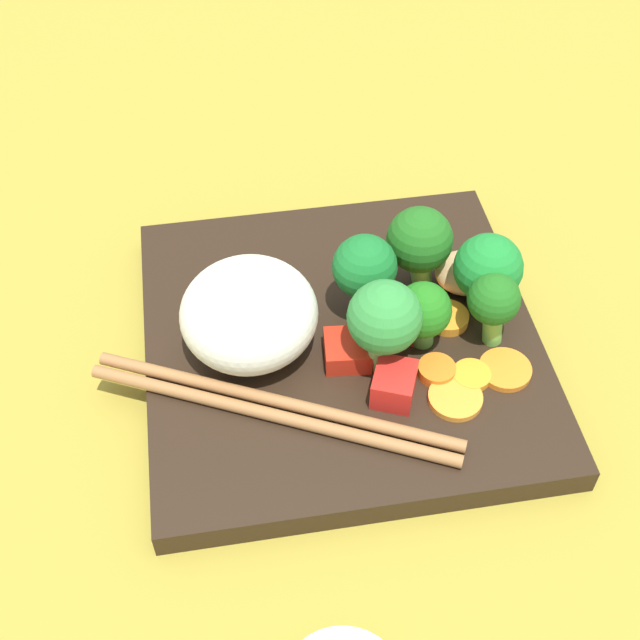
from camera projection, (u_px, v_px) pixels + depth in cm
name	position (u px, v px, depth cm)	size (l,w,h in cm)	color
ground_plane	(341.00, 363.00, 54.94)	(110.00, 110.00, 2.00)	olive
square_plate	(341.00, 344.00, 53.53)	(24.24, 24.24, 1.79)	black
rice_mound	(249.00, 312.00, 50.21)	(8.13, 8.22, 5.84)	white
broccoli_floret_0	(488.00, 269.00, 51.97)	(4.28, 4.28, 5.68)	#78BD50
broccoli_floret_1	(423.00, 312.00, 50.18)	(3.41, 3.41, 4.89)	#69A843
broccoli_floret_2	(420.00, 241.00, 53.15)	(4.21, 4.21, 6.02)	#63AC51
broccoli_floret_3	(365.00, 269.00, 51.46)	(3.99, 3.99, 6.01)	#7CB34F
broccoli_floret_4	(494.00, 302.00, 50.32)	(3.19, 3.19, 5.09)	#6CB146
broccoli_floret_5	(384.00, 319.00, 48.17)	(4.34, 4.34, 6.52)	#78B95C
carrot_slice_0	(448.00, 320.00, 53.23)	(2.63, 2.63, 0.68)	orange
carrot_slice_1	(471.00, 375.00, 50.45)	(2.29, 2.29, 0.45)	orange
carrot_slice_2	(427.00, 302.00, 54.38)	(2.53, 2.53, 0.46)	orange
carrot_slice_3	(505.00, 370.00, 50.75)	(3.17, 3.17, 0.41)	orange
carrot_slice_4	(455.00, 398.00, 49.36)	(3.19, 3.19, 0.42)	orange
carrot_slice_5	(436.00, 370.00, 50.53)	(2.25, 2.25, 0.71)	orange
pepper_chunk_0	(346.00, 350.00, 51.06)	(2.74, 2.75, 1.46)	red
pepper_chunk_1	(402.00, 312.00, 52.99)	(2.54, 2.40, 1.65)	red
pepper_chunk_2	(394.00, 384.00, 49.05)	(2.74, 2.35, 1.97)	red
chicken_piece_3	(465.00, 273.00, 54.94)	(3.84, 3.61, 2.17)	tan
chopstick_pair	(274.00, 408.00, 48.69)	(20.66, 11.25, 0.76)	#9A683C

